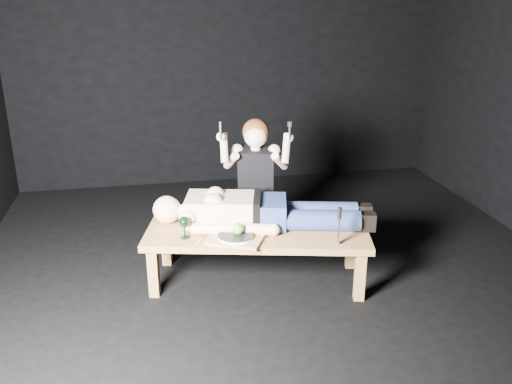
% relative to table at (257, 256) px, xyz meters
% --- Properties ---
extents(ground, '(5.00, 5.00, 0.00)m').
position_rel_table_xyz_m(ground, '(0.16, 0.07, -0.23)').
color(ground, black).
rests_on(ground, ground).
extents(back_wall, '(5.00, 0.00, 5.00)m').
position_rel_table_xyz_m(back_wall, '(0.16, 2.57, 1.27)').
color(back_wall, black).
rests_on(back_wall, ground).
extents(table, '(1.84, 1.03, 0.45)m').
position_rel_table_xyz_m(table, '(0.00, 0.00, 0.00)').
color(table, '#A57B3E').
rests_on(table, ground).
extents(lying_man, '(1.99, 1.00, 0.29)m').
position_rel_table_xyz_m(lying_man, '(0.08, 0.09, 0.37)').
color(lying_man, beige).
rests_on(lying_man, table).
extents(kneeling_woman, '(0.82, 0.88, 1.26)m').
position_rel_table_xyz_m(kneeling_woman, '(0.11, 0.61, 0.40)').
color(kneeling_woman, black).
rests_on(kneeling_woman, ground).
extents(serving_tray, '(0.49, 0.44, 0.02)m').
position_rel_table_xyz_m(serving_tray, '(-0.20, -0.16, 0.24)').
color(serving_tray, '#A9874F').
rests_on(serving_tray, table).
extents(plate, '(0.36, 0.36, 0.02)m').
position_rel_table_xyz_m(plate, '(-0.20, -0.16, 0.26)').
color(plate, white).
rests_on(plate, serving_tray).
extents(apple, '(0.09, 0.09, 0.09)m').
position_rel_table_xyz_m(apple, '(-0.18, -0.14, 0.31)').
color(apple, green).
rests_on(apple, plate).
extents(goblet, '(0.10, 0.10, 0.17)m').
position_rel_table_xyz_m(goblet, '(-0.57, -0.04, 0.31)').
color(goblet, black).
rests_on(goblet, table).
extents(fork_flat, '(0.10, 0.17, 0.01)m').
position_rel_table_xyz_m(fork_flat, '(-0.45, -0.09, 0.23)').
color(fork_flat, '#B2B2B7').
rests_on(fork_flat, table).
extents(knife_flat, '(0.10, 0.17, 0.01)m').
position_rel_table_xyz_m(knife_flat, '(-0.04, -0.23, 0.23)').
color(knife_flat, '#B2B2B7').
rests_on(knife_flat, table).
extents(spoon_flat, '(0.08, 0.18, 0.01)m').
position_rel_table_xyz_m(spoon_flat, '(0.01, -0.08, 0.23)').
color(spoon_flat, '#B2B2B7').
rests_on(spoon_flat, table).
extents(carving_knife, '(0.05, 0.05, 0.29)m').
position_rel_table_xyz_m(carving_knife, '(0.54, -0.37, 0.37)').
color(carving_knife, '#B2B2B7').
rests_on(carving_knife, table).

